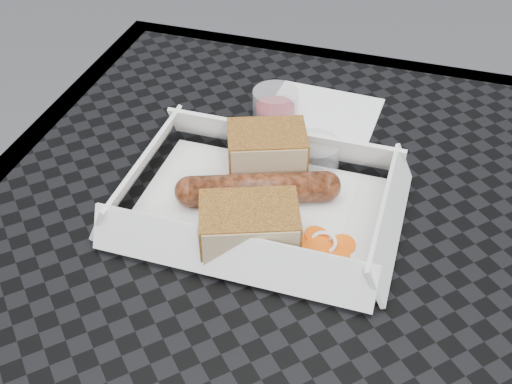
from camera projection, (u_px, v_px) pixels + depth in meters
patio_table at (368, 361)px, 0.56m from camera, size 0.80×0.80×0.74m
food_tray at (259, 208)px, 0.59m from camera, size 0.22×0.15×0.00m
bratwurst at (258, 189)px, 0.59m from camera, size 0.14×0.07×0.03m
bread_near at (267, 152)px, 0.61m from camera, size 0.09×0.08×0.05m
bread_far at (249, 227)px, 0.54m from camera, size 0.10×0.08×0.04m
veg_garnish at (326, 247)px, 0.55m from camera, size 0.03×0.03×0.00m
napkin at (320, 118)px, 0.70m from camera, size 0.13×0.13×0.00m
condiment_cup_sauce at (275, 103)px, 0.70m from camera, size 0.05×0.05×0.03m
condiment_cup_empty at (314, 155)px, 0.63m from camera, size 0.05×0.05×0.03m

